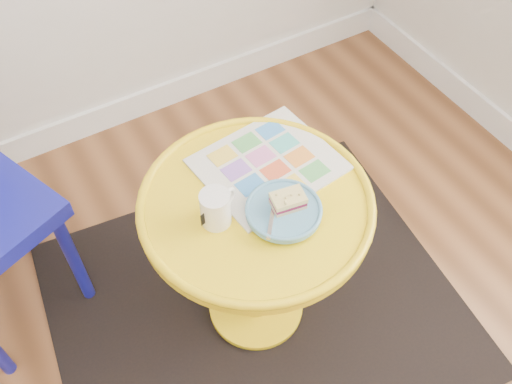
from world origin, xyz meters
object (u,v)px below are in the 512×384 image
side_table (256,238)px  mug (216,207)px  plate (284,211)px  newspaper (268,164)px

side_table → mug: size_ratio=5.72×
plate → newspaper: bearing=71.8°
mug → newspaper: bearing=6.2°
side_table → newspaper: bearing=45.2°
side_table → mug: mug is taller
side_table → newspaper: size_ratio=1.72×
mug → plate: mug is taller
newspaper → plate: plate is taller
plate → mug: bearing=154.5°
newspaper → plate: 0.17m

